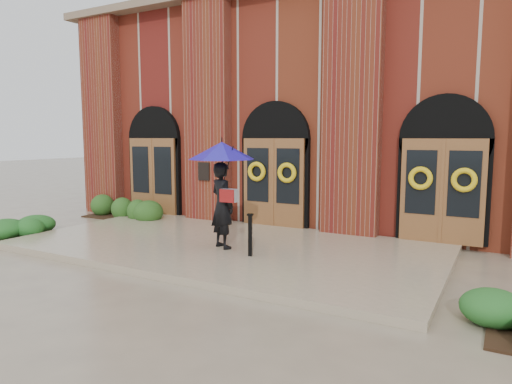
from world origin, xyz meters
The scene contains 7 objects.
ground centered at (0.00, 0.00, 0.00)m, with size 90.00×90.00×0.00m, color gray.
landing centered at (0.00, 0.15, 0.07)m, with size 10.00×5.30×0.15m, color tan.
church_building centered at (0.00, 8.78, 3.50)m, with size 16.20×12.53×7.00m.
man_with_umbrella centered at (0.19, -0.24, 1.85)m, with size 2.03×2.03×2.43m.
metal_post centered at (1.11, -0.58, 0.63)m, with size 0.16×0.16×0.92m.
hedge_wall_left centered at (-5.20, 2.20, 0.35)m, with size 2.72×1.09×0.70m, color #254C19.
hedge_front_left centered at (-5.45, -1.16, 0.25)m, with size 1.39×1.19×0.49m, color #1E561D.
Camera 1 is at (5.84, -8.87, 2.67)m, focal length 32.00 mm.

